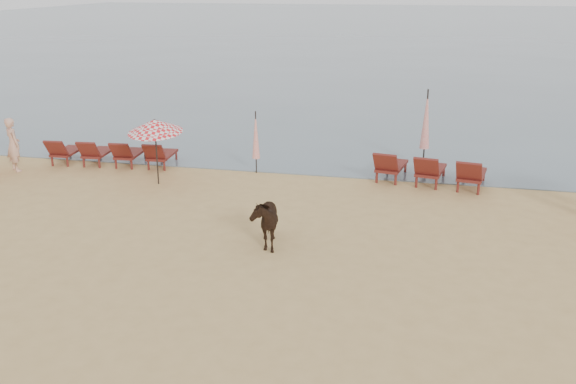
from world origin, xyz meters
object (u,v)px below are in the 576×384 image
lounger_cluster_right (430,169)px  cow (263,220)px  lounger_cluster_left (112,152)px  umbrella_open_left_b (155,126)px  beachgoer_left (13,145)px  umbrella_closed_left (256,135)px  umbrella_closed_right (426,120)px

lounger_cluster_right → cow: cow is taller
lounger_cluster_left → lounger_cluster_right: (10.59, 0.11, 0.04)m
umbrella_open_left_b → beachgoer_left: (-5.19, 0.33, -0.95)m
umbrella_closed_left → cow: umbrella_closed_left is taller
umbrella_closed_right → cow: umbrella_closed_right is taller
umbrella_open_left_b → umbrella_closed_left: (2.66, 1.80, -0.57)m
lounger_cluster_right → umbrella_open_left_b: (-8.20, -1.75, 1.34)m
umbrella_closed_right → beachgoer_left: size_ratio=1.48×
lounger_cluster_left → cow: size_ratio=2.78×
umbrella_closed_right → umbrella_closed_left: bearing=-160.1°
umbrella_closed_right → lounger_cluster_left: bearing=-168.6°
lounger_cluster_right → umbrella_closed_left: umbrella_closed_left is taller
umbrella_open_left_b → cow: bearing=-36.5°
umbrella_open_left_b → umbrella_closed_right: bearing=30.4°
umbrella_closed_right → cow: (-3.59, -7.66, -0.98)m
lounger_cluster_left → umbrella_closed_left: size_ratio=2.05×
cow → lounger_cluster_left: bearing=123.5°
umbrella_closed_left → beachgoer_left: size_ratio=1.15×
beachgoer_left → umbrella_closed_left: bearing=-135.3°
umbrella_open_left_b → umbrella_closed_right: size_ratio=0.80×
umbrella_closed_right → lounger_cluster_right: bearing=-84.0°
lounger_cluster_left → beachgoer_left: (-2.81, -1.30, 0.44)m
lounger_cluster_left → lounger_cluster_right: size_ratio=1.21×
lounger_cluster_right → beachgoer_left: (-13.39, -1.41, 0.40)m
umbrella_closed_left → umbrella_open_left_b: bearing=-145.9°
lounger_cluster_right → umbrella_closed_left: bearing=-170.9°
beachgoer_left → umbrella_closed_right: bearing=-131.4°
beachgoer_left → umbrella_open_left_b: bearing=-149.5°
umbrella_open_left_b → lounger_cluster_right: bearing=17.4°
umbrella_closed_left → umbrella_closed_right: umbrella_closed_right is taller
umbrella_closed_left → cow: (1.74, -5.74, -0.62)m
umbrella_closed_left → cow: size_ratio=1.36×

